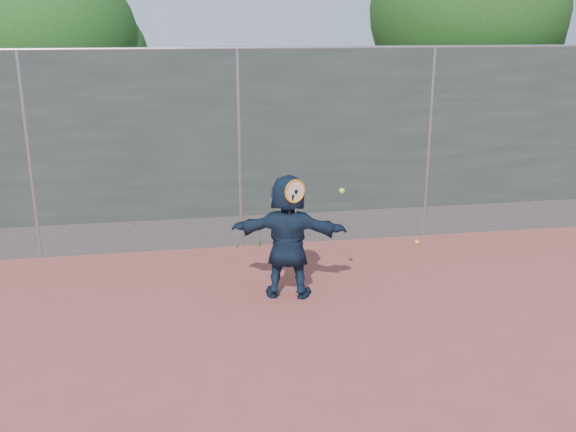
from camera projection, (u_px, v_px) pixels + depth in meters
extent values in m
plane|color=#9E4C42|center=(276.00, 355.00, 6.75)|extent=(80.00, 80.00, 0.00)
imported|color=#16263D|center=(288.00, 236.00, 8.01)|extent=(1.54, 0.82, 1.59)
sphere|color=#D8F436|center=(417.00, 242.00, 10.11)|extent=(0.07, 0.07, 0.07)
cube|color=#38423D|center=(239.00, 135.00, 9.54)|extent=(20.00, 0.04, 2.50)
cube|color=slate|center=(241.00, 230.00, 9.98)|extent=(20.00, 0.03, 0.50)
cylinder|color=gray|center=(237.00, 48.00, 9.18)|extent=(20.00, 0.05, 0.05)
cylinder|color=gray|center=(29.00, 158.00, 9.12)|extent=(0.06, 0.06, 3.00)
cylinder|color=gray|center=(239.00, 151.00, 9.62)|extent=(0.06, 0.06, 3.00)
cylinder|color=gray|center=(429.00, 145.00, 10.12)|extent=(0.06, 0.06, 3.00)
torus|color=orange|center=(295.00, 191.00, 7.65)|extent=(0.28, 0.15, 0.29)
cylinder|color=beige|center=(295.00, 191.00, 7.65)|extent=(0.23, 0.11, 0.25)
cylinder|color=black|center=(291.00, 207.00, 7.72)|extent=(0.08, 0.13, 0.33)
sphere|color=#D8F436|center=(342.00, 191.00, 7.70)|extent=(0.07, 0.07, 0.07)
cylinder|color=#382314|center=(458.00, 132.00, 12.50)|extent=(0.28, 0.28, 2.60)
sphere|color=#23561C|center=(468.00, 9.00, 11.83)|extent=(3.60, 3.60, 3.60)
sphere|color=#23561C|center=(497.00, 29.00, 12.25)|extent=(2.52, 2.52, 2.52)
cylinder|color=#382314|center=(65.00, 147.00, 12.06)|extent=(0.28, 0.28, 2.20)
sphere|color=#23561C|center=(54.00, 42.00, 11.50)|extent=(3.00, 3.00, 3.00)
sphere|color=#23561C|center=(91.00, 58.00, 11.88)|extent=(2.10, 2.10, 2.10)
cone|color=#387226|center=(258.00, 239.00, 9.94)|extent=(0.03, 0.03, 0.26)
cone|color=#387226|center=(277.00, 237.00, 10.01)|extent=(0.03, 0.03, 0.30)
cone|color=#387226|center=(236.00, 242.00, 9.87)|extent=(0.03, 0.03, 0.22)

